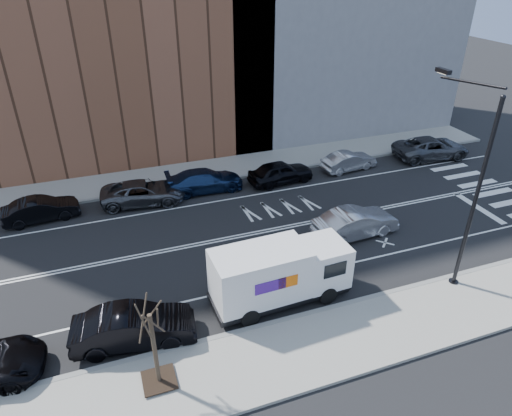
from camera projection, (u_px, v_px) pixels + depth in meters
ground at (260, 232)px, 25.54m from camera, size 120.00×120.00×0.00m
sidewalk_near at (336, 341)px, 18.31m from camera, size 44.00×3.60×0.15m
sidewalk_far at (217, 169)px, 32.70m from camera, size 44.00×3.60×0.15m
curb_near at (316, 312)px, 19.77m from camera, size 44.00×0.25×0.17m
curb_far at (224, 179)px, 31.23m from camera, size 44.00×0.25×0.17m
crosswalk at (485, 188)px, 30.28m from camera, size 3.00×14.00×0.01m
road_markings at (260, 232)px, 25.54m from camera, size 40.00×8.60×0.01m
streetlight at (470, 184)px, 19.46m from camera, size 0.44×4.02×9.34m
street_tree at (156, 356)px, 15.88m from camera, size 1.20×1.20×3.75m
fedex_van at (279, 273)px, 19.88m from camera, size 6.30×2.40×2.84m
far_parked_b at (41, 209)px, 26.39m from camera, size 4.31×1.88×1.38m
far_parked_c at (143, 192)px, 28.20m from camera, size 5.37×2.99×1.42m
far_parked_d at (205, 180)px, 29.64m from camera, size 5.05×2.19×1.45m
far_parked_e at (281, 172)px, 30.66m from camera, size 4.59×2.20×1.51m
far_parked_f at (349, 161)px, 32.51m from camera, size 4.17×1.87×1.33m
far_parked_g at (431, 148)px, 34.35m from camera, size 5.94×3.26×1.58m
driving_sedan at (355, 223)px, 24.89m from camera, size 4.89×1.99×1.58m
near_parked_rear_a at (134, 327)px, 18.01m from camera, size 4.99×2.30×1.58m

